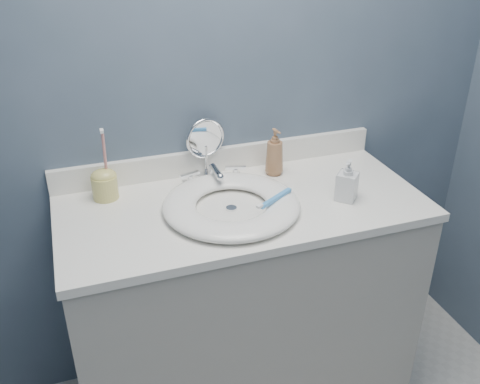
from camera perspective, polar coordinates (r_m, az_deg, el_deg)
name	(u,v)px	position (r m, az deg, el deg)	size (l,w,h in m)	color
back_wall	(217,86)	(1.90, -2.46, 11.20)	(2.20, 0.02, 2.40)	#415061
vanity_cabinet	(242,308)	(2.05, 0.27, -12.30)	(1.20, 0.55, 0.85)	#A7A298
countertop	(243,207)	(1.79, 0.30, -1.58)	(1.22, 0.57, 0.03)	white
backsplash	(220,159)	(1.99, -2.19, 3.51)	(1.22, 0.02, 0.09)	white
basin	(231,204)	(1.74, -0.93, -1.34)	(0.45, 0.45, 0.04)	white
drain	(231,208)	(1.75, -0.93, -1.77)	(0.04, 0.04, 0.01)	silver
faucet	(214,176)	(1.90, -2.78, 1.67)	(0.25, 0.13, 0.07)	silver
makeup_mirror	(206,145)	(1.92, -3.70, 5.05)	(0.15, 0.09, 0.22)	silver
soap_bottle_amber	(275,152)	(1.95, 3.71, 4.28)	(0.07, 0.07, 0.17)	#906341
soap_bottle_clear	(347,180)	(1.81, 11.39, 1.25)	(0.06, 0.07, 0.14)	silver
toothbrush_holder	(104,183)	(1.85, -14.26, 0.96)	(0.09, 0.09, 0.25)	#CDC266
toothbrush_lying	(275,199)	(1.72, 3.71, -0.75)	(0.16, 0.10, 0.02)	#3C8CD5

